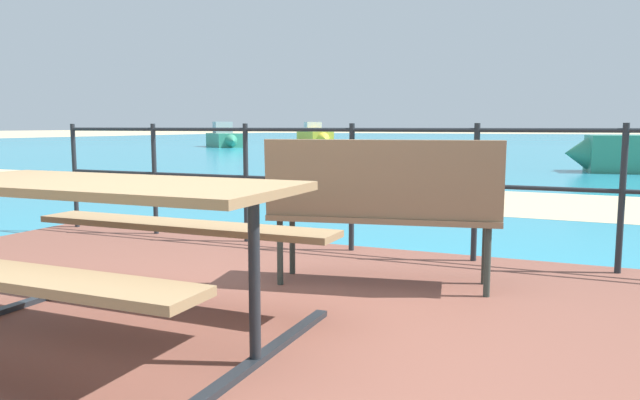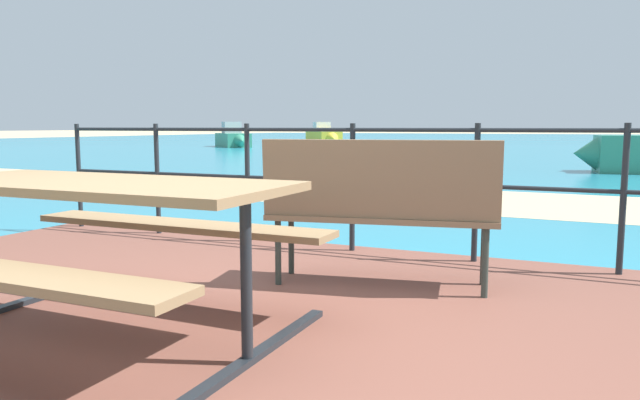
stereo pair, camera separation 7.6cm
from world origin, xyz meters
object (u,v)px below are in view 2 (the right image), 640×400
(picnic_table, at_px, (98,216))
(boat_mid, at_px, (323,137))
(boat_near, at_px, (233,138))
(park_bench, at_px, (380,202))

(picnic_table, relative_size, boat_mid, 0.37)
(picnic_table, bearing_deg, boat_near, 121.22)
(picnic_table, bearing_deg, park_bench, 56.55)
(picnic_table, distance_m, boat_near, 28.53)
(boat_near, height_order, boat_mid, boat_mid)
(picnic_table, height_order, boat_near, boat_near)
(park_bench, bearing_deg, boat_near, -66.47)
(picnic_table, distance_m, boat_mid, 32.85)
(boat_near, distance_m, boat_mid, 6.48)
(park_bench, distance_m, boat_near, 27.85)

